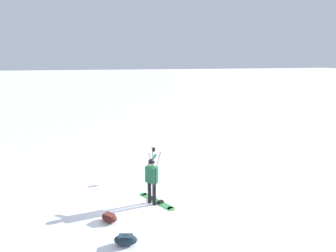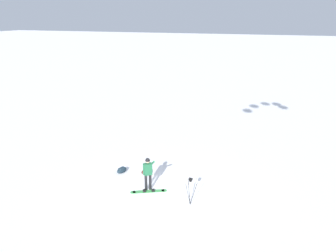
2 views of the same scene
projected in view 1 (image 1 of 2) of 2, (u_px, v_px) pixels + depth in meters
ground_plane at (140, 196)px, 11.20m from camera, size 300.00×300.00×0.00m
snowboarder at (152, 176)px, 10.38m from camera, size 0.54×0.74×1.75m
snowboard at (156, 201)px, 10.76m from camera, size 1.00×1.66×0.10m
gear_bag_large at (126, 240)px, 8.20m from camera, size 0.73×0.51×0.30m
camera_tripod at (154, 156)px, 12.83m from camera, size 0.57×0.56×1.35m
gear_bag_small at (109, 217)px, 9.39m from camera, size 0.66×0.68×0.27m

